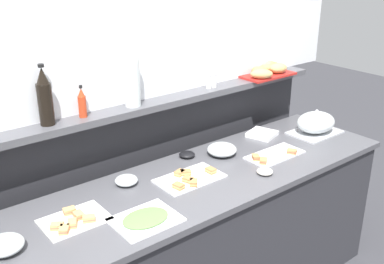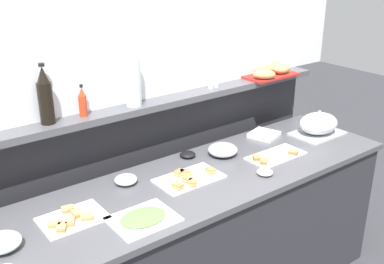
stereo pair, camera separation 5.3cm
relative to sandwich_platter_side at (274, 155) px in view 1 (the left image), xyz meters
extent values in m
plane|color=#38383D|center=(-0.58, 0.66, -0.90)|extent=(12.00, 12.00, 0.00)
cube|color=#2D2D33|center=(-0.58, 0.06, -0.47)|extent=(2.54, 0.65, 0.85)
cube|color=#4C4C51|center=(-0.58, 0.06, -0.03)|extent=(2.58, 0.69, 0.03)
cube|color=#2D2D33|center=(-0.58, 0.59, -0.31)|extent=(2.74, 0.08, 1.18)
cube|color=#4C4C51|center=(-0.58, 0.54, 0.30)|extent=(2.74, 0.22, 0.04)
cube|color=silver|center=(0.01, 0.01, 0.00)|extent=(0.37, 0.18, 0.01)
cube|color=#B7844C|center=(-0.13, 0.03, 0.01)|extent=(0.06, 0.07, 0.01)
cube|color=#B24738|center=(-0.13, 0.03, 0.01)|extent=(0.06, 0.07, 0.01)
cube|color=#B7844C|center=(-0.13, 0.03, 0.02)|extent=(0.06, 0.07, 0.01)
cube|color=#B7844C|center=(-0.13, -0.03, 0.01)|extent=(0.07, 0.07, 0.01)
cube|color=#B24738|center=(-0.13, -0.03, 0.01)|extent=(0.07, 0.07, 0.01)
cube|color=#B7844C|center=(-0.13, -0.03, 0.02)|extent=(0.07, 0.07, 0.01)
cube|color=#B7844C|center=(0.10, -0.05, 0.01)|extent=(0.06, 0.07, 0.01)
cube|color=#B24738|center=(0.10, -0.05, 0.01)|extent=(0.06, 0.07, 0.01)
cube|color=#B7844C|center=(0.10, -0.05, 0.02)|extent=(0.06, 0.07, 0.01)
cube|color=white|center=(-1.25, 0.09, 0.00)|extent=(0.30, 0.21, 0.01)
cube|color=tan|center=(-1.23, 0.10, 0.01)|extent=(0.04, 0.06, 0.01)
cube|color=#D1664C|center=(-1.23, 0.10, 0.01)|extent=(0.04, 0.06, 0.01)
cube|color=tan|center=(-1.23, 0.10, 0.02)|extent=(0.04, 0.06, 0.01)
cube|color=tan|center=(-1.33, 0.03, 0.01)|extent=(0.06, 0.07, 0.01)
cube|color=#D1664C|center=(-1.33, 0.03, 0.01)|extent=(0.06, 0.07, 0.01)
cube|color=tan|center=(-1.33, 0.03, 0.02)|extent=(0.06, 0.07, 0.01)
cube|color=tan|center=(-1.20, 0.04, 0.01)|extent=(0.07, 0.06, 0.01)
cube|color=#D1664C|center=(-1.20, 0.04, 0.01)|extent=(0.07, 0.06, 0.01)
cube|color=tan|center=(-1.20, 0.04, 0.02)|extent=(0.07, 0.06, 0.01)
cube|color=tan|center=(-1.28, 0.05, 0.01)|extent=(0.06, 0.07, 0.01)
cube|color=#D1664C|center=(-1.28, 0.05, 0.01)|extent=(0.06, 0.07, 0.01)
cube|color=tan|center=(-1.28, 0.05, 0.02)|extent=(0.06, 0.07, 0.01)
cube|color=tan|center=(-1.34, 0.07, 0.01)|extent=(0.07, 0.06, 0.01)
cube|color=#D1664C|center=(-1.34, 0.07, 0.01)|extent=(0.07, 0.06, 0.01)
cube|color=tan|center=(-1.34, 0.07, 0.02)|extent=(0.07, 0.06, 0.01)
cube|color=tan|center=(-1.25, 0.16, 0.01)|extent=(0.06, 0.05, 0.01)
cube|color=#D1664C|center=(-1.25, 0.16, 0.01)|extent=(0.06, 0.05, 0.01)
cube|color=tan|center=(-1.25, 0.16, 0.02)|extent=(0.06, 0.05, 0.01)
cube|color=white|center=(-0.58, 0.09, 0.00)|extent=(0.36, 0.21, 0.01)
cube|color=#AD7A47|center=(-0.57, 0.13, 0.01)|extent=(0.07, 0.06, 0.01)
cube|color=#E5C666|center=(-0.57, 0.13, 0.01)|extent=(0.07, 0.06, 0.01)
cube|color=#AD7A47|center=(-0.57, 0.13, 0.02)|extent=(0.07, 0.06, 0.01)
cube|color=#AD7A47|center=(-0.60, 0.15, 0.01)|extent=(0.07, 0.05, 0.01)
cube|color=#E5C666|center=(-0.60, 0.15, 0.01)|extent=(0.07, 0.05, 0.01)
cube|color=#AD7A47|center=(-0.60, 0.15, 0.02)|extent=(0.07, 0.05, 0.01)
cube|color=#AD7A47|center=(-0.70, 0.03, 0.01)|extent=(0.05, 0.06, 0.01)
cube|color=#E5C666|center=(-0.70, 0.03, 0.01)|extent=(0.05, 0.06, 0.01)
cube|color=#AD7A47|center=(-0.70, 0.03, 0.02)|extent=(0.05, 0.06, 0.01)
cube|color=#AD7A47|center=(-0.45, 0.06, 0.01)|extent=(0.04, 0.06, 0.01)
cube|color=#E5C666|center=(-0.45, 0.06, 0.01)|extent=(0.04, 0.06, 0.01)
cube|color=#AD7A47|center=(-0.45, 0.06, 0.02)|extent=(0.04, 0.06, 0.01)
cube|color=#AD7A47|center=(-0.61, 0.01, 0.01)|extent=(0.07, 0.07, 0.01)
cube|color=#E5C666|center=(-0.61, 0.01, 0.01)|extent=(0.07, 0.07, 0.01)
cube|color=#AD7A47|center=(-0.61, 0.01, 0.02)|extent=(0.07, 0.07, 0.01)
cube|color=#AD7A47|center=(-0.61, 0.05, 0.01)|extent=(0.06, 0.07, 0.01)
cube|color=#E5C666|center=(-0.61, 0.05, 0.01)|extent=(0.06, 0.07, 0.01)
cube|color=#AD7A47|center=(-0.61, 0.05, 0.02)|extent=(0.06, 0.07, 0.01)
cube|color=white|center=(-0.99, -0.11, 0.00)|extent=(0.30, 0.24, 0.01)
ellipsoid|color=#66994C|center=(-0.99, -0.11, 0.01)|extent=(0.22, 0.17, 0.01)
cube|color=#B7BABF|center=(0.50, 0.08, 0.00)|extent=(0.34, 0.24, 0.01)
ellipsoid|color=silver|center=(0.50, 0.08, 0.07)|extent=(0.29, 0.23, 0.14)
sphere|color=#B7BABF|center=(0.50, 0.08, 0.15)|extent=(0.02, 0.02, 0.02)
ellipsoid|color=silver|center=(-1.57, 0.06, 0.02)|extent=(0.16, 0.16, 0.06)
ellipsoid|color=white|center=(-1.57, 0.06, 0.01)|extent=(0.12, 0.12, 0.04)
ellipsoid|color=silver|center=(-0.88, 0.25, 0.02)|extent=(0.12, 0.12, 0.05)
ellipsoid|color=#BF4C3F|center=(-0.88, 0.25, 0.01)|extent=(0.10, 0.10, 0.03)
ellipsoid|color=silver|center=(-0.23, 0.22, 0.03)|extent=(0.18, 0.18, 0.07)
ellipsoid|color=#F28C4C|center=(-0.23, 0.22, 0.01)|extent=(0.14, 0.14, 0.04)
ellipsoid|color=black|center=(-0.41, 0.32, 0.01)|extent=(0.09, 0.09, 0.03)
ellipsoid|color=silver|center=(-0.21, -0.12, 0.01)|extent=(0.09, 0.09, 0.03)
cube|color=white|center=(0.19, 0.27, 0.00)|extent=(0.21, 0.21, 0.03)
cylinder|color=red|center=(-0.97, 0.51, 0.38)|extent=(0.04, 0.04, 0.12)
cone|color=red|center=(-0.97, 0.51, 0.46)|extent=(0.04, 0.04, 0.04)
cylinder|color=black|center=(-0.97, 0.51, 0.49)|extent=(0.02, 0.02, 0.02)
cylinder|color=black|center=(-1.16, 0.52, 0.43)|extent=(0.08, 0.08, 0.22)
cone|color=black|center=(-1.16, 0.52, 0.58)|extent=(0.06, 0.06, 0.08)
cylinder|color=black|center=(-1.16, 0.52, 0.63)|extent=(0.03, 0.03, 0.02)
cylinder|color=white|center=(-0.09, 0.51, 0.36)|extent=(0.03, 0.03, 0.08)
cylinder|color=#B7BABF|center=(-0.09, 0.51, 0.40)|extent=(0.03, 0.03, 0.01)
cylinder|color=white|center=(-0.05, 0.51, 0.36)|extent=(0.03, 0.03, 0.08)
cylinder|color=#B7BABF|center=(-0.05, 0.51, 0.40)|extent=(0.03, 0.03, 0.01)
cube|color=#B2231E|center=(0.43, 0.51, 0.33)|extent=(0.40, 0.26, 0.02)
ellipsoid|color=#B7844C|center=(0.38, 0.48, 0.36)|extent=(0.15, 0.16, 0.06)
ellipsoid|color=tan|center=(0.31, 0.42, 0.37)|extent=(0.18, 0.16, 0.06)
ellipsoid|color=#AD7A47|center=(0.53, 0.55, 0.36)|extent=(0.16, 0.12, 0.06)
ellipsoid|color=tan|center=(0.54, 0.57, 0.37)|extent=(0.18, 0.17, 0.06)
ellipsoid|color=#B7844C|center=(0.47, 0.51, 0.36)|extent=(0.16, 0.16, 0.06)
ellipsoid|color=#B7844C|center=(0.34, 0.48, 0.37)|extent=(0.10, 0.12, 0.07)
ellipsoid|color=tan|center=(0.51, 0.45, 0.37)|extent=(0.15, 0.12, 0.07)
ellipsoid|color=tan|center=(0.51, 0.59, 0.37)|extent=(0.11, 0.10, 0.07)
cylinder|color=silver|center=(-0.66, 0.51, 0.46)|extent=(0.09, 0.09, 0.29)
camera|label=1|loc=(-1.95, -1.66, 1.16)|focal=42.91mm
camera|label=2|loc=(-1.91, -1.69, 1.16)|focal=42.91mm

